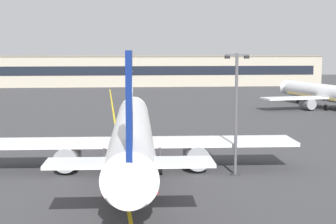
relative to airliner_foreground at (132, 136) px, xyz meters
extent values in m
plane|color=#3D3D3F|center=(-1.45, -15.53, -3.37)|extent=(400.00, 400.00, 0.00)
cube|color=yellow|center=(-1.45, 14.47, -3.37)|extent=(6.34, 179.91, 0.01)
cylinder|color=white|center=(0.00, 0.15, 0.13)|extent=(4.88, 36.10, 3.80)
cone|color=white|center=(0.58, 19.44, 0.13)|extent=(3.69, 2.71, 3.61)
cone|color=white|center=(-0.58, -19.24, 0.53)|extent=(2.93, 2.88, 2.85)
cube|color=red|center=(0.00, 0.15, -0.91)|extent=(4.71, 33.22, 0.44)
cube|color=black|center=(0.53, 17.54, 0.80)|extent=(2.88, 1.18, 0.60)
cube|color=white|center=(0.02, 0.75, -0.72)|extent=(32.13, 5.76, 0.36)
cylinder|color=gray|center=(-6.20, -0.07, -1.94)|extent=(2.41, 3.67, 2.30)
cylinder|color=black|center=(-6.15, 1.78, -1.94)|extent=(1.96, 0.24, 1.95)
cylinder|color=gray|center=(6.19, -0.44, -1.94)|extent=(2.41, 3.67, 2.30)
cylinder|color=black|center=(6.25, 1.41, -1.94)|extent=(1.96, 0.24, 1.95)
cube|color=navy|center=(-0.47, -15.65, 4.68)|extent=(0.54, 4.81, 7.20)
cylinder|color=white|center=(-0.46, -15.35, 5.40)|extent=(0.51, 2.41, 2.40)
cube|color=white|center=(-0.49, -16.25, 0.99)|extent=(11.08, 3.13, 0.24)
cylinder|color=#4C4C51|center=(0.44, 14.64, -1.89)|extent=(0.24, 0.24, 1.60)
cylinder|color=black|center=(0.44, 14.64, -2.92)|extent=(0.43, 0.91, 0.90)
cylinder|color=#4C4C51|center=(-2.65, -1.77, -1.59)|extent=(0.24, 0.24, 1.60)
cylinder|color=black|center=(-2.65, -1.77, -2.72)|extent=(0.44, 1.31, 1.30)
cylinder|color=#4C4C51|center=(2.54, -1.93, -1.59)|extent=(0.24, 0.24, 1.60)
cylinder|color=black|center=(2.54, -1.93, -2.72)|extent=(0.44, 1.31, 1.30)
cylinder|color=white|center=(40.04, 48.79, -0.28)|extent=(9.22, 31.84, 3.35)
cone|color=white|center=(36.86, 65.53, -0.28)|extent=(3.56, 2.85, 3.19)
cube|color=#DBBC66|center=(40.04, 48.79, -1.20)|extent=(8.68, 29.33, 0.39)
cube|color=black|center=(37.17, 63.88, 0.31)|extent=(2.65, 1.42, 0.53)
cube|color=white|center=(39.94, 49.31, -1.04)|extent=(28.54, 9.43, 0.32)
cylinder|color=gray|center=(34.73, 47.43, -2.11)|extent=(2.59, 3.50, 2.03)
cylinder|color=black|center=(34.42, 49.03, -2.11)|extent=(1.72, 0.48, 1.73)
cylinder|color=#4C4C51|center=(37.65, 61.37, -2.07)|extent=(0.21, 0.21, 1.41)
cylinder|color=black|center=(37.65, 61.37, -2.97)|extent=(0.49, 0.85, 0.79)
cylinder|color=#4C4C51|center=(38.11, 46.63, -1.80)|extent=(0.21, 0.21, 1.41)
cylinder|color=black|center=(38.11, 46.63, -2.80)|extent=(0.56, 1.19, 1.15)
cylinder|color=#515156|center=(9.57, -2.65, 2.31)|extent=(0.28, 0.28, 11.35)
cylinder|color=#333338|center=(9.57, -2.65, -3.32)|extent=(0.90, 0.90, 0.10)
cube|color=#515156|center=(9.57, -2.65, 7.83)|extent=(2.20, 0.16, 0.16)
cube|color=black|center=(8.67, -2.65, 7.63)|extent=(0.44, 0.36, 0.28)
cube|color=black|center=(10.47, -2.65, 7.63)|extent=(0.44, 0.36, 0.28)
cube|color=#B2A893|center=(-6.34, 118.02, 1.32)|extent=(138.20, 12.00, 9.37)
cube|color=black|center=(-6.34, 111.97, 1.72)|extent=(132.68, 0.12, 2.80)
cube|color=gray|center=(-6.34, 118.02, 6.20)|extent=(138.60, 12.40, 0.40)
camera|label=1|loc=(-0.96, -49.76, 8.36)|focal=55.80mm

